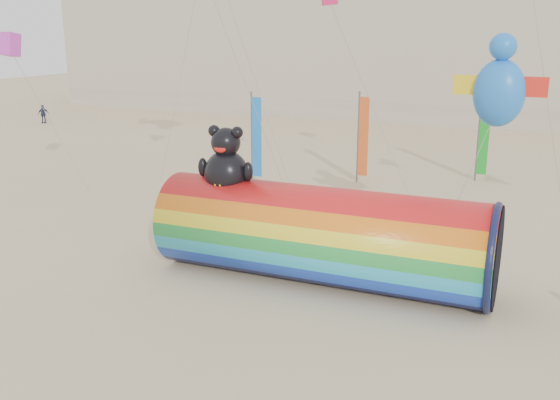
% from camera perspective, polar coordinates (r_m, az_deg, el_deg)
% --- Properties ---
extents(ground, '(160.00, 160.00, 0.00)m').
position_cam_1_polar(ground, '(22.87, -2.65, -6.60)').
color(ground, '#CCB58C').
rests_on(ground, ground).
extents(hotel_building, '(60.40, 15.40, 20.60)m').
position_cam_1_polar(hotel_building, '(68.44, 5.25, 16.80)').
color(hotel_building, '#B7AD99').
rests_on(hotel_building, ground).
extents(windsock_assembly, '(11.59, 3.53, 5.34)m').
position_cam_1_polar(windsock_assembly, '(21.56, 3.78, -2.99)').
color(windsock_assembly, red).
rests_on(windsock_assembly, ground).
extents(festival_banners, '(12.38, 5.65, 5.20)m').
position_cam_1_polar(festival_banners, '(35.87, 7.98, 5.74)').
color(festival_banners, '#59595E').
rests_on(festival_banners, ground).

